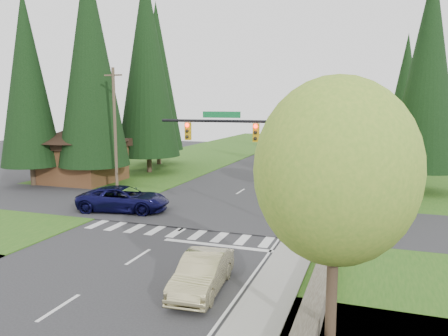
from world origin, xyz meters
The scene contains 34 objects.
ground centered at (0.00, 0.00, 0.00)m, with size 120.00×120.00×0.00m, color #28282B.
grass_east centered at (13.00, 20.00, 0.03)m, with size 14.00×110.00×0.06m, color #245316.
grass_west centered at (-13.00, 20.00, 0.03)m, with size 14.00×110.00×0.06m, color #245316.
cross_street centered at (0.00, 8.00, 0.00)m, with size 120.00×8.00×0.10m, color #28282B.
sidewalk_east centered at (6.90, 22.00, 0.07)m, with size 1.80×80.00×0.13m, color gray.
curb_east centered at (6.05, 22.00, 0.07)m, with size 0.20×80.00×0.13m, color gray.
stone_wall_south centered at (8.60, -3.00, 0.35)m, with size 0.70×14.00×0.70m, color #4C4438.
stone_wall_north centered at (8.60, 30.00, 0.35)m, with size 0.70×40.00×0.70m, color #4C4438.
traffic_signal centered at (4.37, 4.50, 4.98)m, with size 8.70×0.37×6.80m.
brown_building centered at (-15.00, 15.00, 3.14)m, with size 8.40×8.40×5.40m.
utility_pole centered at (-9.50, 12.00, 5.14)m, with size 1.60×0.24×10.00m.
decid_tree_0 centered at (9.20, 14.00, 5.60)m, with size 4.80×4.80×8.37m.
decid_tree_1 centered at (9.30, 21.00, 5.80)m, with size 5.20×5.20×8.80m.
decid_tree_2 centered at (9.10, 28.00, 5.93)m, with size 5.00×5.00×8.82m.
decid_tree_3 centered at (9.20, 35.00, 5.66)m, with size 5.00×5.00×8.55m.
decid_tree_4 centered at (9.30, 42.00, 6.06)m, with size 5.40×5.40×9.18m.
decid_tree_5 centered at (9.10, 49.00, 5.53)m, with size 4.80×4.80×8.30m.
decid_tree_6 centered at (9.20, 56.00, 5.86)m, with size 5.20×5.20×8.86m.
decid_tree_south centered at (9.30, -6.00, 5.27)m, with size 4.60×4.60×7.92m.
conifer_w_a centered at (-13.00, 14.00, 10.79)m, with size 6.12×6.12×19.80m.
conifer_w_b centered at (-16.00, 18.00, 9.79)m, with size 5.44×5.44×17.80m.
conifer_w_c centered at (-12.00, 22.00, 11.29)m, with size 6.46×6.46×20.80m.
conifer_w_d centered at (-18.00, 12.00, 9.29)m, with size 5.10×5.10×16.80m.
conifer_w_e centered at (-14.00, 28.00, 10.29)m, with size 5.78×5.78×18.80m.
conifer_e_a centered at (14.00, 20.00, 9.79)m, with size 5.44×5.44×17.80m.
conifer_e_b centered at (15.00, 34.00, 10.79)m, with size 6.12×6.12×19.80m.
conifer_e_c centered at (14.00, 48.00, 9.29)m, with size 5.10×5.10×16.80m.
sedan_champagne centered at (4.26, -3.52, 0.72)m, with size 1.52×4.36×1.44m, color tan.
suv_navy centered at (-5.43, 6.50, 0.84)m, with size 2.78×6.03×1.68m, color #0B0A36.
parked_car_a centered at (4.60, 18.39, 0.68)m, with size 1.61×4.00×1.36m, color #B7B7BC.
parked_car_b centered at (4.20, 24.13, 0.77)m, with size 2.16×5.30×1.54m, color gray.
parked_car_c centered at (5.11, 34.51, 0.68)m, with size 1.44×4.12×1.36m, color #ADADB1.
parked_car_d centered at (4.20, 42.41, 0.68)m, with size 1.60×3.98×1.36m, color silver.
parked_car_e centered at (5.60, 44.92, 0.61)m, with size 1.71×4.21×1.22m, color #ADAEB3.
Camera 1 is at (10.27, -18.31, 7.11)m, focal length 35.00 mm.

